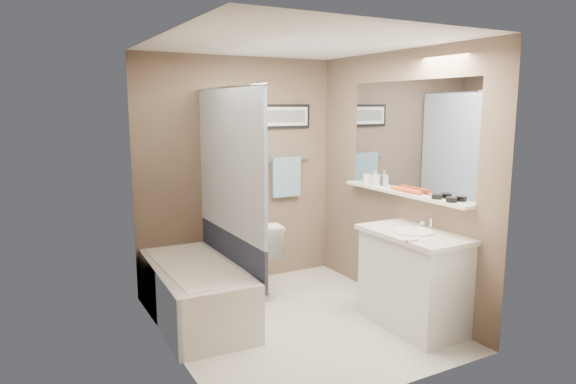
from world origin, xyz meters
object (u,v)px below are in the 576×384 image
hair_brush_front (412,191)px  candle_bowl_near (452,200)px  soap_bottle (375,178)px  candle_bowl_far (437,197)px  toilet (253,256)px  bathtub (196,292)px  vanity (413,282)px  hair_brush_back (400,189)px  glass_jar (367,179)px

hair_brush_front → candle_bowl_near: bearing=-90.0°
hair_brush_front → soap_bottle: 0.54m
candle_bowl_far → toilet: bearing=125.5°
hair_brush_front → soap_bottle: (0.00, 0.53, 0.05)m
bathtub → soap_bottle: soap_bottle is taller
bathtub → soap_bottle: size_ratio=10.15×
hair_brush_front → soap_bottle: bearing=90.0°
vanity → candle_bowl_near: (0.19, -0.21, 0.73)m
bathtub → hair_brush_back: 2.09m
bathtub → hair_brush_front: bearing=-21.1°
glass_jar → bathtub: bearing=176.1°
hair_brush_front → hair_brush_back: bearing=90.0°
candle_bowl_near → glass_jar: glass_jar is taller
hair_brush_front → bathtub: bearing=156.3°
toilet → glass_jar: 1.39m
vanity → candle_bowl_near: 0.79m
vanity → hair_brush_back: size_ratio=4.09×
hair_brush_back → vanity: bearing=-114.0°
candle_bowl_near → candle_bowl_far: 0.17m
bathtub → candle_bowl_far: candle_bowl_far is taller
bathtub → glass_jar: (1.79, -0.12, 0.92)m
toilet → hair_brush_back: size_ratio=3.50×
hair_brush_back → soap_bottle: 0.38m
vanity → candle_bowl_far: candle_bowl_far is taller
toilet → glass_jar: size_ratio=7.69×
hair_brush_front → soap_bottle: size_ratio=1.49×
toilet → vanity: size_ratio=0.85×
toilet → soap_bottle: bearing=157.8°
vanity → glass_jar: (0.19, 0.92, 0.77)m
candle_bowl_near → candle_bowl_far: same height
vanity → hair_brush_back: (0.19, 0.42, 0.74)m
candle_bowl_near → hair_brush_front: size_ratio=0.41×
toilet → vanity: vanity is taller
hair_brush_front → toilet: bearing=132.0°
hair_brush_back → soap_bottle: bearing=90.0°
hair_brush_front → glass_jar: bearing=90.0°
vanity → candle_bowl_far: (0.19, -0.05, 0.73)m
hair_brush_back → soap_bottle: soap_bottle is taller
vanity → bathtub: bearing=147.1°
candle_bowl_far → hair_brush_back: hair_brush_back is taller
candle_bowl_near → candle_bowl_far: size_ratio=1.00×
candle_bowl_far → glass_jar: (0.00, 0.96, 0.03)m
toilet → candle_bowl_far: 1.94m
candle_bowl_near → soap_bottle: (0.00, 1.00, 0.05)m
toilet → glass_jar: bearing=163.2°
soap_bottle → toilet: bearing=149.1°
toilet → bathtub: bearing=35.3°
soap_bottle → candle_bowl_far: bearing=-90.0°
glass_jar → soap_bottle: size_ratio=0.68×
candle_bowl_far → glass_jar: size_ratio=0.90×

